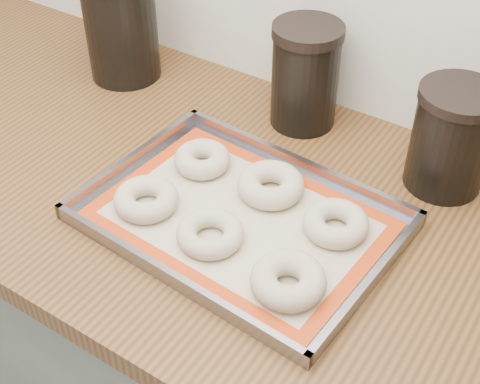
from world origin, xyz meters
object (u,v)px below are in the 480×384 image
Objects in this scene: bagel_front_left at (146,199)px; bagel_front_right at (288,280)px; baking_tray at (240,218)px; bagel_front_mid at (210,233)px; bagel_back_right at (336,223)px; bagel_back_left at (202,159)px; bagel_back_mid at (271,185)px; canister_left at (120,20)px; canister_mid at (305,75)px; canister_right at (451,139)px.

bagel_front_right is (0.27, -0.03, 0.00)m from bagel_front_left.
bagel_front_mid is at bearing -99.85° from baking_tray.
bagel_back_right is (0.00, 0.14, -0.00)m from bagel_front_right.
bagel_front_right is at bearing -31.22° from bagel_back_left.
bagel_back_mid is 0.48m from canister_left.
canister_left reaches higher than canister_mid.
bagel_front_left is 0.20m from bagel_back_mid.
bagel_back_left is 0.49× the size of canister_mid.
canister_right is at bearing 40.28° from bagel_back_mid.
bagel_back_right is 0.31m from canister_mid.
bagel_front_left is 0.96× the size of bagel_front_right.
canister_left is at bearing -172.71° from canister_mid.
bagel_back_left is 0.40m from canister_right.
bagel_back_right is 0.23m from canister_right.
bagel_back_mid is 0.23m from canister_mid.
bagel_front_left is 0.43× the size of canister_left.
bagel_front_left is at bearing -157.41° from bagel_back_right.
canister_right is (0.35, 0.19, 0.07)m from bagel_back_left.
bagel_back_mid is 0.46× the size of canister_left.
canister_left is (-0.30, 0.30, 0.10)m from bagel_front_left.
bagel_front_right is at bearing -63.47° from canister_mid.
baking_tray is 4.76× the size of bagel_front_left.
canister_mid is at bearing 7.29° from canister_left.
canister_right is (0.22, 0.26, 0.08)m from baking_tray.
canister_mid reaches higher than canister_right.
bagel_front_right is 0.45× the size of canister_left.
canister_right is at bearing 54.04° from bagel_front_mid.
bagel_back_right is at bearing 89.33° from bagel_front_right.
bagel_back_left is 0.40× the size of canister_left.
bagel_back_mid reaches higher than bagel_back_left.
canister_left is at bearing 161.91° from bagel_back_right.
bagel_front_right reaches higher than bagel_back_right.
bagel_back_mid is (-0.12, 0.16, -0.00)m from bagel_front_right.
canister_mid is (0.08, 0.35, 0.07)m from bagel_front_left.
bagel_front_mid is 0.43× the size of canister_left.
bagel_front_left reaches higher than baking_tray.
bagel_front_right is 0.14m from bagel_back_right.
bagel_back_mid is at bearing 170.55° from bagel_back_right.
canister_left is 1.33× the size of canister_right.
bagel_front_left is at bearing -138.72° from canister_right.
baking_tray is 0.35m from canister_right.
bagel_back_right is 0.52× the size of canister_mid.
bagel_front_mid is 0.93× the size of bagel_back_mid.
baking_tray is 0.51m from canister_left.
bagel_front_mid is at bearing -97.47° from bagel_back_mid.
bagel_back_mid is 0.13m from bagel_back_right.
canister_right reaches higher than bagel_front_mid.
canister_left is (-0.42, 0.30, 0.10)m from bagel_front_mid.
bagel_back_mid is 0.29m from canister_right.
canister_left reaches higher than bagel_front_left.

